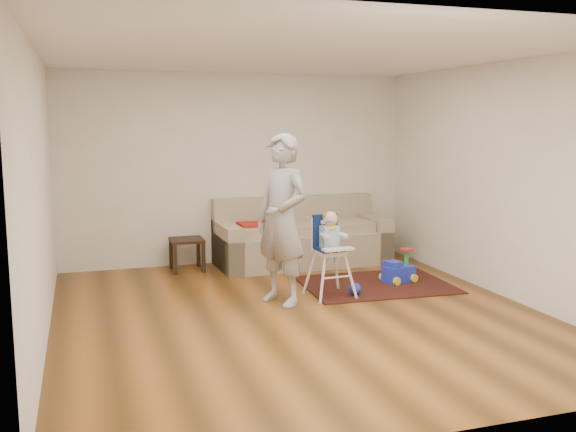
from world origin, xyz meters
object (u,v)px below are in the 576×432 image
object	(u,v)px
toy_ball	(355,289)
high_chair	(330,255)
ride_on_toy	(399,265)
adult	(282,220)
sofa	(302,231)
side_table	(187,254)

from	to	relation	value
toy_ball	high_chair	bearing A→B (deg)	163.09
ride_on_toy	adult	size ratio (longest dim) A/B	0.22
ride_on_toy	high_chair	bearing A→B (deg)	-176.89
sofa	ride_on_toy	size ratio (longest dim) A/B	5.90
toy_ball	high_chair	xyz separation A→B (m)	(-0.28, 0.09, 0.40)
toy_ball	adult	xyz separation A→B (m)	(-0.90, -0.01, 0.86)
high_chair	sofa	bearing A→B (deg)	76.68
side_table	toy_ball	distance (m)	2.53
toy_ball	adult	distance (m)	1.25
side_table	toy_ball	xyz separation A→B (m)	(1.66, -1.91, -0.13)
ride_on_toy	toy_ball	world-z (taller)	ride_on_toy
ride_on_toy	toy_ball	xyz separation A→B (m)	(-0.78, -0.42, -0.14)
adult	high_chair	bearing A→B (deg)	69.96
adult	toy_ball	bearing A→B (deg)	61.77
side_table	high_chair	world-z (taller)	high_chair
side_table	adult	distance (m)	2.19
side_table	toy_ball	bearing A→B (deg)	-49.04
toy_ball	adult	world-z (taller)	adult
ride_on_toy	adult	bearing A→B (deg)	-179.96
sofa	high_chair	distance (m)	1.74
toy_ball	high_chair	size ratio (longest dim) A/B	0.14
side_table	ride_on_toy	distance (m)	2.86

